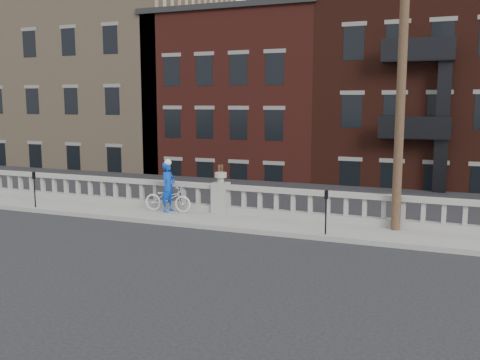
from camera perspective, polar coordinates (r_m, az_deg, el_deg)
The scene contains 10 objects.
ground at distance 16.18m, azimuth -7.84°, elevation -6.59°, with size 120.00×120.00×0.00m, color black.
sidewalk at distance 18.74m, azimuth -3.25°, elevation -4.23°, with size 32.00×2.20×0.15m, color gray.
balustrade at distance 19.47m, azimuth -2.06°, elevation -2.05°, with size 28.00×0.34×1.03m.
planter_pedestal at distance 19.44m, azimuth -2.07°, elevation -1.50°, with size 0.55×0.55×1.76m.
lower_level at distance 37.31m, azimuth 10.91°, elevation 5.83°, with size 80.00×44.00×20.80m.
utility_pole at distance 17.23m, azimuth 16.91°, elevation 11.61°, with size 1.60×0.28×10.00m.
parking_meter_b at distance 21.82m, azimuth -21.09°, elevation -0.54°, with size 0.10×0.09×1.36m.
parking_meter_c at distance 16.37m, azimuth 9.16°, elevation -2.87°, with size 0.10×0.09×1.36m.
bicycle at distance 19.82m, azimuth -7.70°, elevation -1.97°, with size 0.64×1.83×0.96m, color silver.
cyclist at distance 19.70m, azimuth -7.66°, elevation -0.74°, with size 0.67×0.44×1.84m, color #0B3AAD.
Camera 1 is at (7.87, -13.51, 4.13)m, focal length 40.00 mm.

